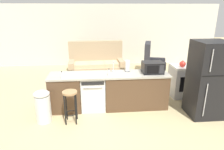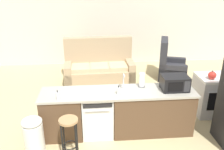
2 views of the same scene
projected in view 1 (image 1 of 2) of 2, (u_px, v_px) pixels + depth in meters
name	position (u px, v px, depth m)	size (l,w,h in m)	color
ground_plane	(103.00, 107.00, 5.14)	(24.00, 24.00, 0.00)	tan
wall_back	(105.00, 35.00, 8.72)	(10.00, 0.06, 2.60)	silver
kitchen_counter	(113.00, 92.00, 5.03)	(2.94, 0.66, 0.90)	brown
dishwasher	(93.00, 93.00, 4.99)	(0.58, 0.61, 0.84)	white
stove_range	(184.00, 81.00, 5.71)	(0.76, 0.68, 0.90)	#B7B7BC
refrigerator	(207.00, 80.00, 4.54)	(0.72, 0.73, 1.76)	black
microwave	(153.00, 67.00, 4.91)	(0.50, 0.37, 0.28)	black
sink_faucet	(113.00, 67.00, 4.97)	(0.07, 0.18, 0.30)	silver
paper_towel_roll	(128.00, 66.00, 5.03)	(0.14, 0.14, 0.28)	#4C4C51
soap_bottle	(109.00, 73.00, 4.74)	(0.06, 0.06, 0.18)	silver
dish_soap_bottle	(62.00, 75.00, 4.54)	(0.06, 0.06, 0.18)	silver
kettle	(183.00, 64.00, 5.41)	(0.21, 0.17, 0.19)	red
bar_stool	(70.00, 100.00, 4.32)	(0.32, 0.32, 0.74)	tan
trash_bin	(43.00, 106.00, 4.40)	(0.35, 0.35, 0.74)	white
couch	(96.00, 65.00, 7.49)	(2.04, 0.99, 1.27)	tan
armchair	(152.00, 65.00, 7.70)	(1.01, 1.04, 1.20)	#2D2D33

